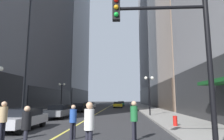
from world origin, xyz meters
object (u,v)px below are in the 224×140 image
object	(u,v)px
car_yellow	(118,104)
car_green	(121,103)
car_grey	(59,111)
car_white	(89,105)
traffic_light_near_right	(178,46)
fire_hydrant_right	(175,122)
pedestrian_in_green_parka	(134,117)
street_lamp_left_far	(62,91)
car_silver	(20,118)
pedestrian_in_tan_trench	(3,118)
pedestrian_in_blue_hoodie	(73,119)
pedestrian_in_white_shirt	(89,124)
car_black	(80,107)
street_lamp_right_mid	(149,87)
pedestrian_in_black_coat	(26,125)

from	to	relation	value
car_yellow	car_green	size ratio (longest dim) A/B	1.14
car_grey	car_white	distance (m)	16.64
traffic_light_near_right	fire_hydrant_right	world-z (taller)	traffic_light_near_right
car_yellow	traffic_light_near_right	size ratio (longest dim) A/B	0.82
car_grey	pedestrian_in_green_parka	bearing A→B (deg)	-55.56
fire_hydrant_right	street_lamp_left_far	bearing A→B (deg)	127.75
car_silver	car_grey	world-z (taller)	same
car_silver	car_grey	size ratio (longest dim) A/B	1.02
pedestrian_in_tan_trench	traffic_light_near_right	distance (m)	8.10
car_grey	pedestrian_in_green_parka	xyz separation A→B (m)	(6.96, -10.16, 0.36)
car_green	car_grey	bearing A→B (deg)	-100.42
car_yellow	pedestrian_in_blue_hoodie	world-z (taller)	pedestrian_in_blue_hoodie
car_white	pedestrian_in_white_shirt	distance (m)	29.85
car_black	fire_hydrant_right	bearing A→B (deg)	-57.43
car_silver	car_yellow	size ratio (longest dim) A/B	0.94
car_white	pedestrian_in_white_shirt	xyz separation A→B (m)	(5.08, -29.41, 0.35)
pedestrian_in_white_shirt	street_lamp_right_mid	distance (m)	15.69
car_green	street_lamp_right_mid	size ratio (longest dim) A/B	0.91
pedestrian_in_black_coat	street_lamp_right_mid	xyz separation A→B (m)	(6.56, 14.53, 2.29)
pedestrian_in_green_parka	pedestrian_in_white_shirt	size ratio (longest dim) A/B	1.00
pedestrian_in_blue_hoodie	street_lamp_right_mid	xyz separation A→B (m)	(5.41, 12.21, 2.31)
pedestrian_in_black_coat	traffic_light_near_right	xyz separation A→B (m)	(5.51, -0.49, 2.77)
car_silver	car_green	distance (m)	40.44
pedestrian_in_white_shirt	car_yellow	bearing A→B (deg)	89.80
car_silver	traffic_light_near_right	world-z (taller)	traffic_light_near_right
pedestrian_in_tan_trench	pedestrian_in_black_coat	size ratio (longest dim) A/B	1.09
pedestrian_in_black_coat	car_black	bearing A→B (deg)	97.41
car_grey	pedestrian_in_white_shirt	bearing A→B (deg)	-67.52
car_white	pedestrian_in_black_coat	world-z (taller)	pedestrian_in_black_coat
street_lamp_right_mid	car_silver	bearing A→B (deg)	-134.41
car_grey	pedestrian_in_white_shirt	size ratio (longest dim) A/B	2.35
car_green	pedestrian_in_white_shirt	distance (m)	45.36
pedestrian_in_blue_hoodie	street_lamp_left_far	world-z (taller)	street_lamp_left_far
pedestrian_in_green_parka	street_lamp_left_far	xyz separation A→B (m)	(-10.34, 21.24, 2.18)
fire_hydrant_right	car_green	bearing A→B (deg)	95.81
car_white	pedestrian_in_tan_trench	world-z (taller)	pedestrian_in_tan_trench
car_grey	pedestrian_in_black_coat	size ratio (longest dim) A/B	2.57
car_green	fire_hydrant_right	bearing A→B (deg)	-84.19
street_lamp_right_mid	car_white	bearing A→B (deg)	122.55
car_black	street_lamp_right_mid	size ratio (longest dim) A/B	1.05
traffic_light_near_right	pedestrian_in_white_shirt	bearing A→B (deg)	179.23
fire_hydrant_right	car_yellow	bearing A→B (deg)	98.73
pedestrian_in_white_shirt	car_grey	bearing A→B (deg)	112.48
car_yellow	pedestrian_in_black_coat	distance (m)	35.74
pedestrian_in_tan_trench	car_white	bearing A→B (deg)	91.65
pedestrian_in_green_parka	traffic_light_near_right	world-z (taller)	traffic_light_near_right
fire_hydrant_right	car_white	bearing A→B (deg)	113.14
car_black	street_lamp_right_mid	world-z (taller)	street_lamp_right_mid
traffic_light_near_right	street_lamp_left_far	bearing A→B (deg)	116.18
pedestrian_in_blue_hoodie	pedestrian_in_black_coat	world-z (taller)	pedestrian_in_black_coat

